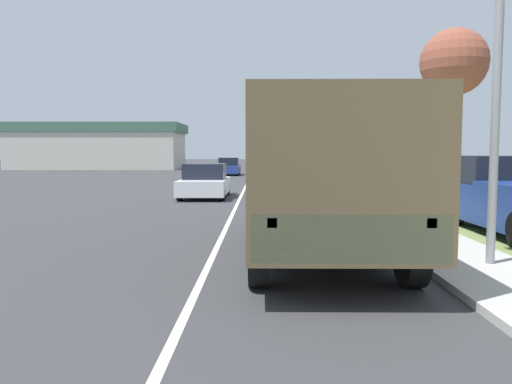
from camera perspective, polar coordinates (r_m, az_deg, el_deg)
The scene contains 12 objects.
ground_plane at distance 38.18m, azimuth -0.72°, elevation 1.68°, with size 180.00×180.00×0.00m, color #38383A.
lane_centre_stripe at distance 38.18m, azimuth -0.72°, elevation 1.68°, with size 0.12×120.00×0.00m.
sidewalk_right at distance 38.33m, azimuth 6.02°, elevation 1.75°, with size 1.80×120.00×0.12m.
grass_strip_right at distance 38.99m, azimuth 12.48°, elevation 1.64°, with size 7.00×120.00×0.02m.
military_truck at distance 9.58m, azimuth 7.11°, elevation 2.43°, with size 2.53×7.46×2.82m.
car_nearest_ahead at distance 21.64m, azimuth -5.87°, elevation 1.13°, with size 1.94×4.28×1.46m.
car_second_ahead at distance 30.25m, azimuth 1.61°, elevation 2.22°, with size 1.84×4.43×1.56m.
car_third_ahead at distance 42.10m, azimuth -3.13°, elevation 2.85°, with size 1.83×4.20×1.46m.
car_fourth_ahead at distance 53.35m, azimuth 1.59°, elevation 3.27°, with size 1.77×4.10×1.56m.
lamp_post at distance 9.30m, azimuth 24.88°, elevation 18.77°, with size 1.69×0.24×7.05m.
tree_mid_right at distance 23.43m, azimuth 21.69°, elevation 13.38°, with size 2.84×2.84×7.17m.
building_distant at distance 59.96m, azimuth -17.48°, elevation 5.03°, with size 19.18×8.58×5.13m.
Camera 1 is at (0.93, 1.89, 1.98)m, focal length 35.00 mm.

